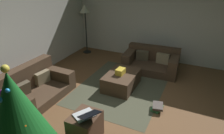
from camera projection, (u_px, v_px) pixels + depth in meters
ground_plane at (133, 116)px, 4.08m from camera, size 6.40×6.40×0.00m
rear_partition at (9, 34)px, 4.72m from camera, size 6.40×0.12×2.60m
corner_partition at (171, 20)px, 6.08m from camera, size 0.12×6.40×2.60m
couch_left at (35, 87)px, 4.58m from camera, size 1.54×0.96×0.74m
couch_right at (152, 61)px, 5.89m from camera, size 1.01×1.56×0.65m
ottoman at (121, 80)px, 5.01m from camera, size 0.99×0.69×0.38m
gift_box at (120, 71)px, 4.87m from camera, size 0.26×0.19×0.14m
tv_remote at (120, 71)px, 5.03m from camera, size 0.13×0.16×0.02m
christmas_tree at (17, 117)px, 2.66m from camera, size 1.07×1.07×1.66m
side_table at (85, 127)px, 3.41m from camera, size 0.52×0.44×0.51m
laptop at (86, 115)px, 3.23m from camera, size 0.49×0.53×0.19m
book_stack at (157, 107)px, 4.23m from camera, size 0.33×0.26×0.12m
corner_lamp at (85, 12)px, 6.66m from camera, size 0.36×0.36×1.64m
area_rug at (121, 87)px, 5.09m from camera, size 2.60×2.00×0.01m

